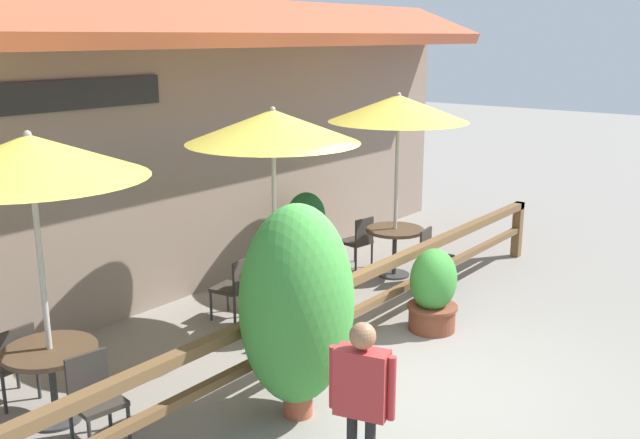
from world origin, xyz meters
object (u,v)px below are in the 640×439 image
object	(u,v)px
chair_near_wallside	(12,360)
patio_umbrella_far	(398,109)
potted_plant_entrance_palm	(433,291)
pedestrian	(362,389)
chair_far_streetside	(433,254)
chair_near_streetside	(95,395)
potted_plant_tall_tropical	(306,226)
chair_middle_wallside	(235,285)
chair_middle_streetside	(320,308)
patio_umbrella_near	(30,157)
chair_far_wallside	(359,240)
potted_plant_corner_fern	(297,306)
dining_table_near	(51,363)
patio_umbrella_middle	(273,127)
dining_table_middle	(276,286)
dining_table_far	(395,238)

from	to	relation	value
chair_near_wallside	patio_umbrella_far	xyz separation A→B (m)	(5.83, -0.89, 2.15)
potted_plant_entrance_palm	pedestrian	distance (m)	3.69
chair_far_streetside	chair_near_streetside	bearing A→B (deg)	168.92
potted_plant_entrance_palm	potted_plant_tall_tropical	xyz separation A→B (m)	(1.04, 2.94, 0.15)
chair_middle_wallside	chair_middle_streetside	bearing A→B (deg)	82.69
chair_middle_streetside	patio_umbrella_far	world-z (taller)	patio_umbrella_far
patio_umbrella_far	chair_near_streetside	bearing A→B (deg)	-175.94
patio_umbrella_near	chair_near_streetside	size ratio (longest dim) A/B	3.38
chair_far_streetside	chair_far_wallside	size ratio (longest dim) A/B	1.00
chair_middle_streetside	chair_near_wallside	bearing A→B (deg)	153.58
chair_near_streetside	pedestrian	size ratio (longest dim) A/B	0.55
potted_plant_tall_tropical	pedestrian	distance (m)	6.16
chair_middle_streetside	chair_middle_wallside	distance (m)	1.39
potted_plant_entrance_palm	potted_plant_corner_fern	world-z (taller)	potted_plant_corner_fern
patio_umbrella_near	dining_table_near	world-z (taller)	patio_umbrella_near
chair_far_wallside	pedestrian	distance (m)	6.06
patio_umbrella_middle	chair_far_wallside	bearing A→B (deg)	13.66
patio_umbrella_far	chair_middle_wallside	bearing A→B (deg)	166.26
patio_umbrella_far	chair_far_wallside	bearing A→B (deg)	92.33
chair_far_wallside	chair_near_streetside	bearing A→B (deg)	18.93
dining_table_near	dining_table_middle	bearing A→B (deg)	-4.64
patio_umbrella_near	potted_plant_corner_fern	world-z (taller)	patio_umbrella_near
chair_near_wallside	chair_middle_wallside	world-z (taller)	same
dining_table_middle	chair_far_wallside	bearing A→B (deg)	13.66
chair_near_wallside	dining_table_far	bearing A→B (deg)	168.31
chair_near_wallside	potted_plant_corner_fern	size ratio (longest dim) A/B	0.39
patio_umbrella_near	chair_middle_streetside	bearing A→B (deg)	-17.27
potted_plant_tall_tropical	chair_near_streetside	bearing A→B (deg)	-161.07
chair_near_streetside	chair_middle_wallside	world-z (taller)	same
dining_table_near	patio_umbrella_middle	size ratio (longest dim) A/B	0.31
dining_table_far	chair_far_streetside	size ratio (longest dim) A/B	1.06
chair_near_wallside	patio_umbrella_far	bearing A→B (deg)	168.31
potted_plant_corner_fern	potted_plant_tall_tropical	bearing A→B (deg)	38.33
chair_far_streetside	chair_middle_wallside	bearing A→B (deg)	146.00
patio_umbrella_near	potted_plant_entrance_palm	bearing A→B (deg)	-22.71
chair_far_streetside	chair_far_wallside	world-z (taller)	same
chair_near_wallside	chair_far_wallside	xyz separation A→B (m)	(5.81, -0.22, 0.00)
chair_near_streetside	chair_near_wallside	size ratio (longest dim) A/B	1.00
patio_umbrella_far	potted_plant_entrance_palm	size ratio (longest dim) A/B	2.65
dining_table_far	potted_plant_corner_fern	world-z (taller)	potted_plant_corner_fern
pedestrian	dining_table_near	bearing A→B (deg)	-0.06
patio_umbrella_near	patio_umbrella_middle	xyz separation A→B (m)	(2.98, -0.24, 0.00)
chair_middle_wallside	potted_plant_tall_tropical	distance (m)	2.47
patio_umbrella_middle	chair_middle_streetside	distance (m)	2.26
patio_umbrella_near	chair_middle_wallside	bearing A→B (deg)	8.75
dining_table_middle	potted_plant_tall_tropical	xyz separation A→B (m)	(2.32, 1.40, 0.07)
dining_table_far	chair_middle_streetside	bearing A→B (deg)	-165.91
dining_table_near	patio_umbrella_middle	world-z (taller)	patio_umbrella_middle
chair_near_wallside	chair_middle_wallside	distance (m)	3.01
chair_near_streetside	chair_far_streetside	distance (m)	5.78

